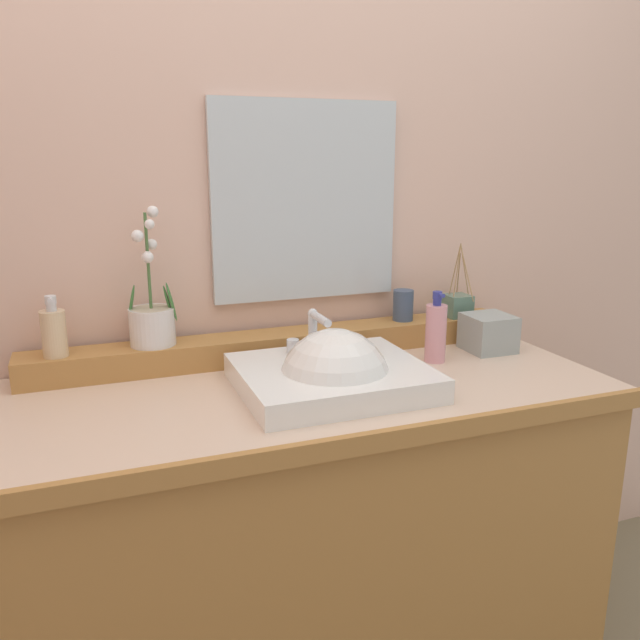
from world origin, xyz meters
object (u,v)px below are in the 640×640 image
sink_basin (334,382)px  lotion_bottle (436,332)px  tissue_box (488,333)px  tumbler_cup (403,305)px  potted_plant (152,318)px  soap_dispenser (54,332)px  reed_diffuser (457,305)px

sink_basin → lotion_bottle: size_ratio=2.27×
sink_basin → tissue_box: sink_basin is taller
sink_basin → tumbler_cup: bearing=41.5°
potted_plant → soap_dispenser: size_ratio=2.34×
tumbler_cup → tissue_box: 0.26m
sink_basin → tissue_box: 0.57m
potted_plant → tissue_box: 0.95m
soap_dispenser → tissue_box: size_ratio=1.18×
tissue_box → sink_basin: bearing=-164.5°
potted_plant → lotion_bottle: size_ratio=1.82×
sink_basin → tumbler_cup: (0.35, 0.31, 0.10)m
soap_dispenser → lotion_bottle: size_ratio=0.78×
lotion_bottle → tissue_box: (0.20, 0.04, -0.03)m
potted_plant → soap_dispenser: potted_plant is taller
tumbler_cup → potted_plant: bearing=-179.8°
soap_dispenser → tumbler_cup: soap_dispenser is taller
potted_plant → soap_dispenser: bearing=-175.2°
reed_diffuser → lotion_bottle: size_ratio=1.15×
tumbler_cup → reed_diffuser: (0.18, -0.02, -0.01)m
tumbler_cup → reed_diffuser: reed_diffuser is taller
soap_dispenser → sink_basin: bearing=-24.5°
soap_dispenser → tissue_box: bearing=-6.5°
reed_diffuser → tissue_box: reed_diffuser is taller
sink_basin → potted_plant: size_ratio=1.25×
lotion_bottle → tissue_box: bearing=10.1°
soap_dispenser → reed_diffuser: reed_diffuser is taller
sink_basin → lotion_bottle: 0.37m
reed_diffuser → lotion_bottle: bearing=-135.6°
potted_plant → lotion_bottle: 0.77m
reed_diffuser → tissue_box: (0.02, -0.14, -0.06)m
sink_basin → tumbler_cup: sink_basin is taller
sink_basin → reed_diffuser: bearing=28.9°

